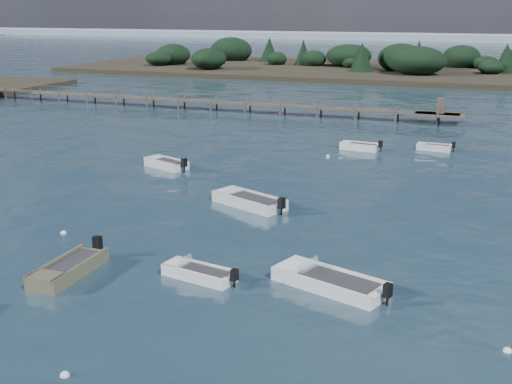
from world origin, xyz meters
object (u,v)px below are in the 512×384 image
at_px(tender_far_grey_b, 434,148).
at_px(tender_far_grey, 166,165).
at_px(dinghy_mid_grey, 249,203).
at_px(dinghy_extra_b, 199,275).
at_px(tender_far_white, 359,148).
at_px(dinghy_extra_a, 69,271).
at_px(dinghy_mid_white_a, 330,284).
at_px(jetty, 214,102).

xyz_separation_m(tender_far_grey_b, tender_far_grey, (-18.20, -13.56, 0.03)).
height_order(dinghy_mid_grey, tender_far_grey_b, dinghy_mid_grey).
height_order(dinghy_mid_grey, dinghy_extra_b, dinghy_mid_grey).
height_order(tender_far_grey_b, dinghy_extra_b, dinghy_extra_b).
bearing_deg(dinghy_extra_b, tender_far_grey_b, 77.66).
distance_m(tender_far_white, dinghy_mid_grey, 18.45).
xyz_separation_m(dinghy_extra_a, dinghy_extra_b, (5.64, 1.77, -0.03)).
height_order(dinghy_mid_white_a, tender_far_white, dinghy_mid_white_a).
bearing_deg(jetty, dinghy_extra_b, -66.13).
distance_m(tender_far_white, dinghy_extra_a, 31.65).
height_order(dinghy_extra_a, tender_far_grey_b, dinghy_extra_a).
bearing_deg(tender_far_white, dinghy_extra_a, -101.97).
bearing_deg(dinghy_extra_b, dinghy_mid_white_a, 11.16).
bearing_deg(tender_far_white, dinghy_mid_grey, -98.95).
xyz_separation_m(dinghy_mid_white_a, tender_far_white, (-4.75, 28.07, 0.01)).
bearing_deg(tender_far_grey_b, dinghy_mid_grey, -113.37).
relative_size(dinghy_extra_b, jetty, 0.06).
bearing_deg(tender_far_grey_b, tender_far_grey, -143.31).
xyz_separation_m(dinghy_mid_white_a, dinghy_mid_grey, (-7.62, 9.84, 0.01)).
relative_size(tender_far_white, tender_far_grey, 0.89).
bearing_deg(tender_far_grey, tender_far_grey_b, 36.69).
bearing_deg(dinghy_mid_white_a, dinghy_extra_a, -165.66).
relative_size(dinghy_mid_grey, tender_far_grey, 1.29).
bearing_deg(dinghy_extra_a, tender_far_white, 78.03).
xyz_separation_m(dinghy_mid_white_a, tender_far_grey, (-17.02, 16.63, 0.02)).
bearing_deg(tender_far_grey, dinghy_mid_white_a, -44.34).
bearing_deg(tender_far_grey_b, dinghy_mid_white_a, -92.23).
distance_m(dinghy_extra_a, dinghy_extra_b, 5.91).
height_order(dinghy_mid_white_a, jetty, jetty).
distance_m(dinghy_mid_white_a, dinghy_extra_a, 11.68).
xyz_separation_m(tender_far_grey_b, jetty, (-26.61, 13.33, 0.83)).
bearing_deg(dinghy_mid_white_a, jetty, 120.30).
bearing_deg(jetty, dinghy_extra_a, -73.08).
xyz_separation_m(dinghy_extra_a, dinghy_mid_grey, (3.69, 12.73, -0.00)).
relative_size(dinghy_extra_a, dinghy_extra_b, 1.23).
distance_m(dinghy_mid_white_a, dinghy_extra_b, 5.79).
relative_size(dinghy_mid_white_a, dinghy_extra_a, 1.17).
bearing_deg(dinghy_extra_a, jetty, 106.92).
bearing_deg(tender_far_grey, tender_far_white, 42.98).
height_order(tender_far_white, tender_far_grey_b, tender_far_white).
xyz_separation_m(dinghy_extra_b, jetty, (-19.76, 44.64, 0.84)).
height_order(dinghy_extra_a, jetty, jetty).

